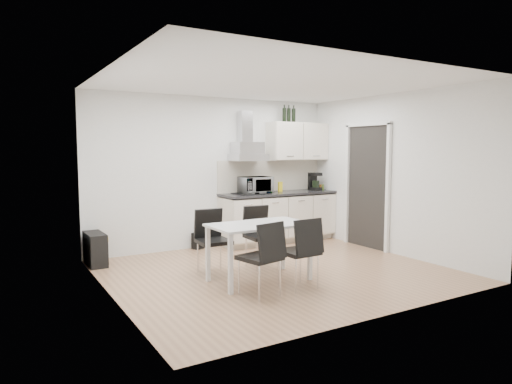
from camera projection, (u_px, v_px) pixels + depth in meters
ground at (276, 271)px, 6.38m from camera, size 4.50×4.50×0.00m
wall_back at (214, 172)px, 7.97m from camera, size 4.50×0.10×2.60m
wall_front at (386, 190)px, 4.54m from camera, size 4.50×0.10×2.60m
wall_left at (109, 185)px, 5.12m from camera, size 0.10×4.00×2.60m
wall_right at (393, 174)px, 7.39m from camera, size 0.10×4.00×2.60m
ceiling at (277, 82)px, 6.14m from camera, size 4.50×4.50×0.00m
doorway at (367, 187)px, 7.87m from camera, size 0.08×1.04×2.10m
kitchenette at (279, 197)px, 8.39m from camera, size 2.22×0.64×2.52m
dining_table at (259, 231)px, 5.88m from camera, size 1.28×0.74×0.75m
chair_far_left at (214, 242)px, 6.21m from camera, size 0.47×0.52×0.88m
chair_far_right at (262, 237)px, 6.56m from camera, size 0.46×0.52×0.88m
chair_near_left at (260, 258)px, 5.29m from camera, size 0.54×0.58×0.88m
chair_near_right at (298, 253)px, 5.59m from camera, size 0.46×0.52×0.88m
guitar_amp at (95, 249)px, 6.71m from camera, size 0.26×0.58×0.48m
floor_speaker at (198, 241)px, 7.81m from camera, size 0.21×0.20×0.28m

